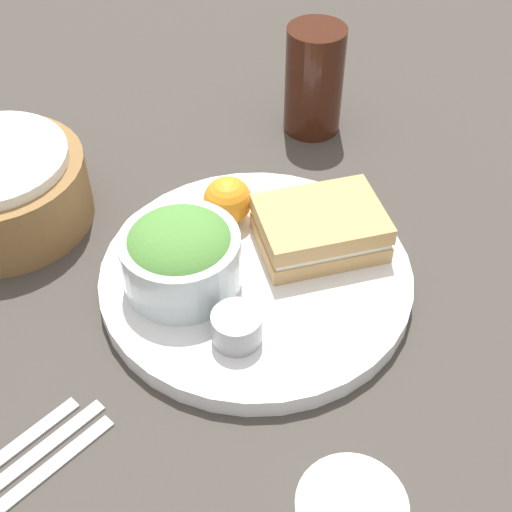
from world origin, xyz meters
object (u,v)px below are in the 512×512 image
Objects in this scene: salad_bowl at (181,255)px; drink_glass at (314,80)px; fork at (17,493)px; sandwich at (321,229)px; dressing_cup at (237,327)px; plate at (256,277)px; bread_basket at (0,189)px; knife at (4,478)px.

salad_bowl is 0.32m from drink_glass.
sandwich is at bearing 179.25° from fork.
sandwich is 0.15m from dressing_cup.
dressing_cup is 0.25× the size of fork.
dressing_cup reaches higher than plate.
salad_bowl reaches higher than fork.
bread_basket is (-0.26, 0.23, -0.00)m from sandwich.
sandwich is 1.05× the size of drink_glass.
plate is 0.29m from drink_glass.
fork is 0.02m from knife.
drink_glass is (0.20, 0.20, 0.06)m from plate.
fork is at bearing -160.38° from plate.
sandwich is (0.07, -0.00, 0.03)m from plate.
knife is (-0.00, 0.02, 0.00)m from fork.
salad_bowl reaches higher than sandwich.
dressing_cup is 0.32m from bread_basket.
bread_basket is at bearing 113.66° from dressing_cup.
salad_bowl is (-0.07, 0.02, 0.05)m from plate.
bread_basket is at bearing 138.80° from sandwich.
drink_glass reaches higher than bread_basket.
drink_glass is at bearing 45.06° from plate.
plate is 2.72× the size of salad_bowl.
knife is at bearing -107.38° from bread_basket.
fork is (-0.22, -0.03, -0.03)m from dressing_cup.
plate is at bearing 47.98° from dressing_cup.
bread_basket is at bearing 176.41° from drink_glass.
sandwich is at bearing 25.07° from dressing_cup.
fork is at bearing 90.00° from knife.
drink_glass is at bearing -163.93° from fork.
plate is 2.17× the size of sandwich.
plate is at bearing -176.46° from fork.
fork is 0.95× the size of knife.
fork is at bearing -147.85° from drink_glass.
bread_basket is at bearing -123.47° from knife.
fork is (-0.27, -0.10, -0.01)m from plate.
salad_bowl is 0.62× the size of fork.
drink_glass is 0.56m from knife.
knife is (-0.21, -0.10, -0.05)m from salad_bowl.
sandwich reaches higher than knife.
knife is at bearing -167.51° from sandwich.
plate is 1.65× the size of bread_basket.
sandwich is 0.15m from salad_bowl.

